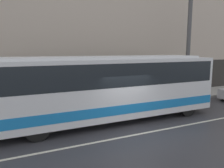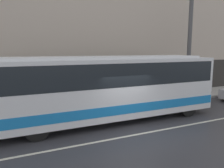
# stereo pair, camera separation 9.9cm
# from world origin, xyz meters

# --- Properties ---
(ground_plane) EXTENTS (60.00, 60.00, 0.00)m
(ground_plane) POSITION_xyz_m (0.00, 0.00, 0.00)
(ground_plane) COLOR #333338
(sidewalk) EXTENTS (60.00, 2.94, 0.15)m
(sidewalk) POSITION_xyz_m (0.00, 5.47, 0.08)
(sidewalk) COLOR #A09E99
(sidewalk) RESTS_ON ground_plane
(building_facade) EXTENTS (60.00, 0.35, 11.17)m
(building_facade) POSITION_xyz_m (0.00, 7.08, 5.39)
(building_facade) COLOR #B7A899
(building_facade) RESTS_ON ground_plane
(lane_stripe) EXTENTS (54.00, 0.14, 0.01)m
(lane_stripe) POSITION_xyz_m (0.00, 0.00, 0.00)
(lane_stripe) COLOR beige
(lane_stripe) RESTS_ON ground_plane
(transit_bus) EXTENTS (12.10, 2.58, 3.39)m
(transit_bus) POSITION_xyz_m (-0.44, 2.28, 1.91)
(transit_bus) COLOR silver
(transit_bus) RESTS_ON ground_plane
(utility_pole_near) EXTENTS (0.30, 0.30, 7.64)m
(utility_pole_near) POSITION_xyz_m (7.35, 4.78, 3.97)
(utility_pole_near) COLOR #4C4C4F
(utility_pole_near) RESTS_ON sidewalk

